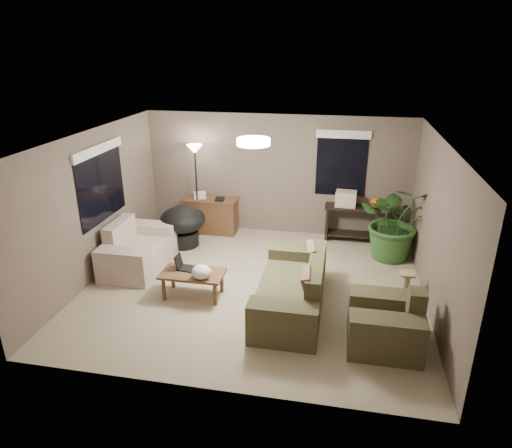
% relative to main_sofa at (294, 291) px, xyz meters
% --- Properties ---
extents(room_shell, '(5.50, 5.50, 5.50)m').
position_rel_main_sofa_xyz_m(room_shell, '(-0.73, 0.53, 0.96)').
color(room_shell, tan).
rests_on(room_shell, ground).
extents(main_sofa, '(0.95, 2.20, 0.85)m').
position_rel_main_sofa_xyz_m(main_sofa, '(0.00, 0.00, 0.00)').
color(main_sofa, '#454129').
rests_on(main_sofa, ground).
extents(throw_pillows, '(0.31, 1.37, 0.47)m').
position_rel_main_sofa_xyz_m(throw_pillows, '(0.26, 0.00, 0.36)').
color(throw_pillows, '#8C7251').
rests_on(throw_pillows, main_sofa).
extents(loveseat, '(0.90, 1.60, 0.85)m').
position_rel_main_sofa_xyz_m(loveseat, '(-2.95, 0.88, 0.00)').
color(loveseat, beige).
rests_on(loveseat, ground).
extents(armchair, '(0.95, 1.00, 0.85)m').
position_rel_main_sofa_xyz_m(armchair, '(1.32, -0.66, 0.00)').
color(armchair, '#4B492D').
rests_on(armchair, ground).
extents(coffee_table, '(1.00, 0.55, 0.42)m').
position_rel_main_sofa_xyz_m(coffee_table, '(-1.62, 0.05, 0.06)').
color(coffee_table, brown).
rests_on(coffee_table, ground).
extents(laptop, '(0.38, 0.27, 0.24)m').
position_rel_main_sofa_xyz_m(laptop, '(-1.79, 0.15, 0.19)').
color(laptop, black).
rests_on(laptop, coffee_table).
extents(plastic_bag, '(0.37, 0.35, 0.22)m').
position_rel_main_sofa_xyz_m(plastic_bag, '(-1.42, -0.10, 0.23)').
color(plastic_bag, white).
rests_on(plastic_bag, coffee_table).
extents(desk, '(1.10, 0.50, 0.75)m').
position_rel_main_sofa_xyz_m(desk, '(-2.07, 2.71, 0.08)').
color(desk, brown).
rests_on(desk, ground).
extents(desk_papers, '(0.71, 0.31, 0.12)m').
position_rel_main_sofa_xyz_m(desk_papers, '(-2.23, 2.70, 0.51)').
color(desk_papers, silver).
rests_on(desk_papers, desk).
extents(console_table, '(1.30, 0.40, 0.75)m').
position_rel_main_sofa_xyz_m(console_table, '(0.96, 2.79, 0.14)').
color(console_table, black).
rests_on(console_table, ground).
extents(pumpkin, '(0.32, 0.32, 0.20)m').
position_rel_main_sofa_xyz_m(pumpkin, '(1.31, 2.79, 0.56)').
color(pumpkin, orange).
rests_on(pumpkin, console_table).
extents(cardboard_box, '(0.42, 0.33, 0.30)m').
position_rel_main_sofa_xyz_m(cardboard_box, '(0.71, 2.79, 0.61)').
color(cardboard_box, beige).
rests_on(cardboard_box, console_table).
extents(papasan_chair, '(0.96, 0.96, 0.80)m').
position_rel_main_sofa_xyz_m(papasan_chair, '(-2.44, 1.92, 0.17)').
color(papasan_chair, black).
rests_on(papasan_chair, ground).
extents(floor_lamp, '(0.32, 0.32, 1.91)m').
position_rel_main_sofa_xyz_m(floor_lamp, '(-2.35, 2.60, 1.30)').
color(floor_lamp, black).
rests_on(floor_lamp, ground).
extents(ceiling_fixture, '(0.50, 0.50, 0.10)m').
position_rel_main_sofa_xyz_m(ceiling_fixture, '(-0.73, 0.53, 2.15)').
color(ceiling_fixture, white).
rests_on(ceiling_fixture, room_shell).
extents(houseplant, '(1.34, 1.49, 1.16)m').
position_rel_main_sofa_xyz_m(houseplant, '(1.64, 2.12, 0.29)').
color(houseplant, '#2D5923').
rests_on(houseplant, ground).
extents(cat_scratching_post, '(0.32, 0.32, 0.50)m').
position_rel_main_sofa_xyz_m(cat_scratching_post, '(1.70, 0.53, -0.08)').
color(cat_scratching_post, tan).
rests_on(cat_scratching_post, ground).
extents(window_left, '(0.05, 1.56, 1.33)m').
position_rel_main_sofa_xyz_m(window_left, '(-3.45, 0.83, 1.49)').
color(window_left, black).
rests_on(window_left, room_shell).
extents(window_back, '(1.06, 0.05, 1.33)m').
position_rel_main_sofa_xyz_m(window_back, '(0.57, 3.00, 1.49)').
color(window_back, black).
rests_on(window_back, room_shell).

